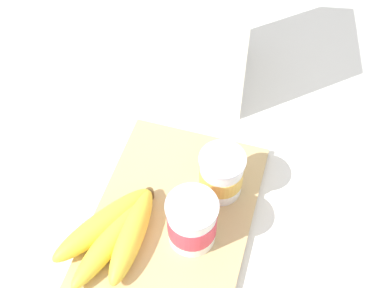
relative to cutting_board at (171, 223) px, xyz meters
name	(u,v)px	position (x,y,z in m)	size (l,w,h in m)	color
ground_plane	(171,225)	(0.00, 0.00, -0.01)	(2.40, 2.40, 0.00)	silver
cutting_board	(171,223)	(0.00, 0.00, 0.00)	(0.35, 0.24, 0.01)	tan
cereal_box	(229,21)	(-0.32, 0.00, 0.13)	(0.20, 0.07, 0.28)	white
yogurt_cup_front	(221,174)	(-0.08, 0.06, 0.05)	(0.07, 0.07, 0.08)	white
yogurt_cup_back	(192,222)	(0.01, 0.04, 0.05)	(0.07, 0.07, 0.09)	white
banana_bunch	(115,232)	(0.05, -0.07, 0.03)	(0.19, 0.13, 0.04)	yellow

